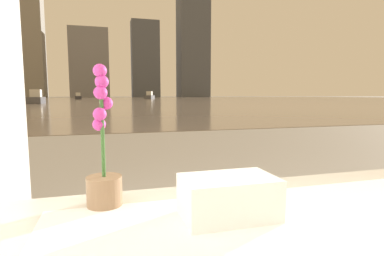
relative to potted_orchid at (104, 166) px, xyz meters
The scene contains 9 objects.
potted_orchid is the anchor object (origin of this frame).
towel_stack 0.41m from the potted_orchid, 29.45° to the right, with size 0.27×0.17×0.12m.
harbor_water 60.99m from the potted_orchid, 89.42° to the left, with size 180.00×110.00×0.01m.
harbor_boat_0 63.49m from the potted_orchid, 82.09° to the left, with size 2.78×4.54×1.61m.
harbor_boat_1 32.88m from the potted_orchid, 101.93° to the left, with size 1.49×3.81×1.40m.
harbor_boat_2 63.80m from the potted_orchid, 94.99° to the left, with size 1.56×3.65×1.33m.
skyline_tower_1 121.61m from the potted_orchid, 102.49° to the left, with size 10.39×7.44×42.91m.
skyline_tower_2 117.68m from the potted_orchid, 92.73° to the left, with size 13.42×13.04×24.34m.
skyline_tower_3 118.70m from the potted_orchid, 82.82° to the left, with size 10.47×6.52×28.81m.
Camera 1 is at (-0.60, 0.04, 0.88)m, focal length 28.00 mm.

